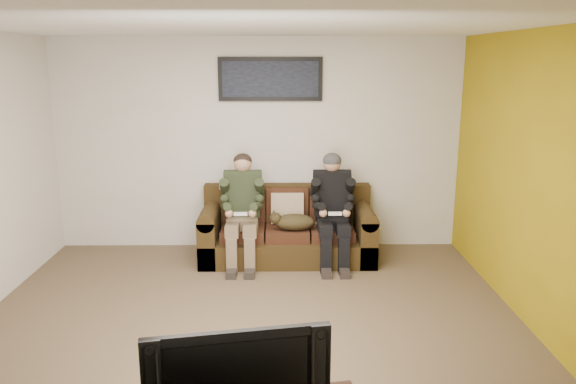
{
  "coord_description": "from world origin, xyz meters",
  "views": [
    {
      "loc": [
        0.29,
        -4.63,
        2.34
      ],
      "look_at": [
        0.36,
        1.2,
        0.95
      ],
      "focal_mm": 35.0,
      "sensor_mm": 36.0,
      "label": 1
    }
  ],
  "objects_px": {
    "cat": "(293,222)",
    "person_right": "(333,203)",
    "sofa": "(287,231)",
    "television": "(236,371)",
    "person_left": "(242,204)",
    "framed_poster": "(270,79)"
  },
  "relations": [
    {
      "from": "cat",
      "to": "framed_poster",
      "type": "height_order",
      "value": "framed_poster"
    },
    {
      "from": "sofa",
      "to": "television",
      "type": "height_order",
      "value": "television"
    },
    {
      "from": "person_right",
      "to": "cat",
      "type": "xyz_separation_m",
      "value": [
        -0.46,
        -0.08,
        -0.2
      ]
    },
    {
      "from": "person_left",
      "to": "television",
      "type": "distance_m",
      "value": 3.61
    },
    {
      "from": "person_left",
      "to": "framed_poster",
      "type": "relative_size",
      "value": 1.01
    },
    {
      "from": "cat",
      "to": "framed_poster",
      "type": "xyz_separation_m",
      "value": [
        -0.26,
        0.64,
        1.59
      ]
    },
    {
      "from": "sofa",
      "to": "television",
      "type": "relative_size",
      "value": 2.1
    },
    {
      "from": "sofa",
      "to": "person_right",
      "type": "distance_m",
      "value": 0.67
    },
    {
      "from": "person_right",
      "to": "sofa",
      "type": "bearing_deg",
      "value": 162.07
    },
    {
      "from": "person_right",
      "to": "framed_poster",
      "type": "bearing_deg",
      "value": 142.12
    },
    {
      "from": "sofa",
      "to": "television",
      "type": "distance_m",
      "value": 3.81
    },
    {
      "from": "person_left",
      "to": "cat",
      "type": "xyz_separation_m",
      "value": [
        0.58,
        -0.08,
        -0.19
      ]
    },
    {
      "from": "sofa",
      "to": "television",
      "type": "xyz_separation_m",
      "value": [
        -0.31,
        -3.77,
        0.41
      ]
    },
    {
      "from": "framed_poster",
      "to": "cat",
      "type": "bearing_deg",
      "value": -67.77
    },
    {
      "from": "cat",
      "to": "framed_poster",
      "type": "relative_size",
      "value": 0.53
    },
    {
      "from": "framed_poster",
      "to": "television",
      "type": "relative_size",
      "value": 1.29
    },
    {
      "from": "sofa",
      "to": "person_left",
      "type": "height_order",
      "value": "person_left"
    },
    {
      "from": "sofa",
      "to": "cat",
      "type": "height_order",
      "value": "sofa"
    },
    {
      "from": "cat",
      "to": "person_right",
      "type": "bearing_deg",
      "value": 9.45
    },
    {
      "from": "sofa",
      "to": "person_right",
      "type": "height_order",
      "value": "person_right"
    },
    {
      "from": "television",
      "to": "person_left",
      "type": "bearing_deg",
      "value": 83.16
    },
    {
      "from": "sofa",
      "to": "person_right",
      "type": "xyz_separation_m",
      "value": [
        0.52,
        -0.17,
        0.39
      ]
    }
  ]
}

